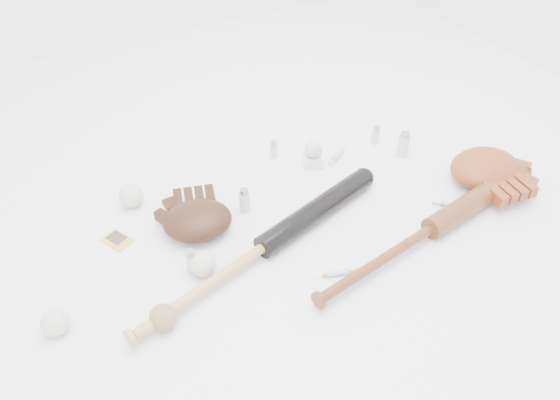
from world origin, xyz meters
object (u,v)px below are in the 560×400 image
glove_dark (197,220)px  pedestal (313,160)px  bat_dark (264,246)px  bat_wood (432,228)px

glove_dark → pedestal: 0.48m
bat_dark → bat_wood: (0.46, -0.16, 0.00)m
glove_dark → pedestal: glove_dark is taller
bat_wood → pedestal: bat_wood is taller
bat_wood → pedestal: (-0.13, 0.47, -0.02)m
pedestal → bat_dark: bearing=-138.4°
bat_wood → pedestal: 0.48m
glove_dark → pedestal: size_ratio=3.73×
pedestal → bat_wood: bearing=-75.0°
bat_wood → glove_dark: size_ratio=3.85×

